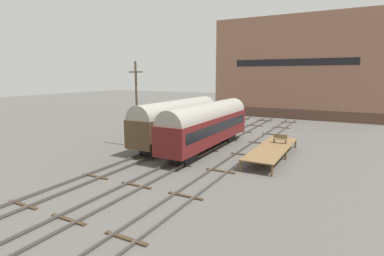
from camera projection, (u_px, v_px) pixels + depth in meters
The scene contains 11 objects.
ground_plane at pixel (194, 157), 29.77m from camera, with size 200.00×200.00×0.00m, color #56544F.
track_left at pixel (159, 151), 31.67m from camera, with size 2.60×60.00×0.26m.
track_middle at pixel (194, 155), 29.74m from camera, with size 2.60×60.00×0.26m.
track_right at pixel (233, 161), 27.81m from camera, with size 2.60×60.00×0.26m.
train_car_brown at pixel (178, 120), 34.52m from camera, with size 3.05×15.03×5.22m.
train_car_maroon at pixel (208, 124), 32.00m from camera, with size 3.02×16.12×5.11m.
station_platform at pixel (272, 148), 29.23m from camera, with size 2.95×11.26×1.05m.
bench at pixel (280, 138), 31.08m from camera, with size 1.40×0.40×0.91m.
person_worker at pixel (168, 147), 29.75m from camera, with size 0.32×0.32×1.64m.
utility_pole at pixel (137, 104), 33.02m from camera, with size 1.80×0.24×9.50m.
warehouse_building at pixel (298, 68), 59.01m from camera, with size 30.11×12.19×18.68m.
Camera 1 is at (13.48, -25.46, 8.04)m, focal length 28.00 mm.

